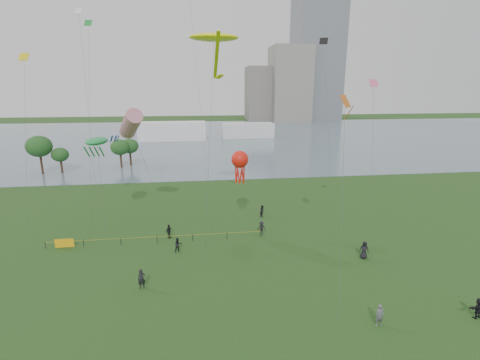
{
  "coord_description": "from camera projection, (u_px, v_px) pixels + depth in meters",
  "views": [
    {
      "loc": [
        -4.37,
        -24.0,
        17.14
      ],
      "look_at": [
        0.0,
        10.0,
        8.0
      ],
      "focal_mm": 26.0,
      "sensor_mm": 36.0,
      "label": 1
    }
  ],
  "objects": [
    {
      "name": "spectator_f",
      "position": [
        142.0,
        279.0,
        30.46
      ],
      "size": [
        0.76,
        0.61,
        1.8
      ],
      "primitive_type": "imported",
      "rotation": [
        0.0,
        0.0,
        0.32
      ],
      "color": "black",
      "rests_on": "ground_plane"
    },
    {
      "name": "spectator_g",
      "position": [
        262.0,
        211.0,
        47.37
      ],
      "size": [
        1.01,
        1.03,
        1.67
      ],
      "primitive_type": "imported",
      "rotation": [
        0.0,
        0.0,
        0.86
      ],
      "color": "black",
      "rests_on": "ground_plane"
    },
    {
      "name": "building_low",
      "position": [
        261.0,
        94.0,
        189.3
      ],
      "size": [
        16.0,
        18.0,
        28.0
      ],
      "primitive_type": "cube",
      "color": "slate",
      "rests_on": "ground_plane"
    },
    {
      "name": "kite_delta",
      "position": [
        346.0,
        112.0,
        31.2
      ],
      "size": [
        3.98,
        9.9,
        16.52
      ],
      "rotation": [
        0.0,
        0.0,
        0.36
      ],
      "color": "#3F3F42"
    },
    {
      "name": "tower",
      "position": [
        319.0,
        3.0,
        181.14
      ],
      "size": [
        24.0,
        24.0,
        120.0
      ],
      "primitive_type": "cube",
      "color": "slate",
      "rests_on": "ground_plane"
    },
    {
      "name": "kite_windsock",
      "position": [
        131.0,
        124.0,
        41.95
      ],
      "size": [
        7.17,
        7.94,
        14.89
      ],
      "rotation": [
        0.0,
        0.0,
        0.24
      ],
      "color": "#3F3F42"
    },
    {
      "name": "spectator_c",
      "position": [
        169.0,
        231.0,
        40.71
      ],
      "size": [
        0.89,
        1.03,
        1.66
      ],
      "primitive_type": "imported",
      "rotation": [
        0.0,
        0.0,
        0.97
      ],
      "color": "black",
      "rests_on": "ground_plane"
    },
    {
      "name": "spectator_a",
      "position": [
        178.0,
        245.0,
        37.27
      ],
      "size": [
        0.98,
        0.9,
        1.62
      ],
      "primitive_type": "imported",
      "rotation": [
        0.0,
        0.0,
        0.46
      ],
      "color": "black",
      "rests_on": "ground_plane"
    },
    {
      "name": "small_kites",
      "position": [
        179.0,
        30.0,
        38.76
      ],
      "size": [
        36.77,
        13.36,
        12.72
      ],
      "color": "#198C2D"
    },
    {
      "name": "fence",
      "position": [
        101.0,
        241.0,
        38.74
      ],
      "size": [
        24.07,
        0.07,
        1.05
      ],
      "color": "black",
      "rests_on": "ground_plane"
    },
    {
      "name": "spectator_e",
      "position": [
        478.0,
        308.0,
        26.52
      ],
      "size": [
        1.61,
        0.82,
        1.65
      ],
      "primitive_type": "imported",
      "rotation": [
        0.0,
        0.0,
        3.37
      ],
      "color": "black",
      "rests_on": "ground_plane"
    },
    {
      "name": "kite_octopus",
      "position": [
        240.0,
        160.0,
        41.55
      ],
      "size": [
        4.01,
        6.48,
        9.87
      ],
      "rotation": [
        0.0,
        0.0,
        0.08
      ],
      "color": "#3F3F42"
    },
    {
      "name": "kite_creature",
      "position": [
        97.0,
        141.0,
        41.53
      ],
      "size": [
        2.43,
        6.61,
        11.38
      ],
      "rotation": [
        0.0,
        0.0,
        -0.37
      ],
      "color": "#3F3F42"
    },
    {
      "name": "spectator_b",
      "position": [
        262.0,
        228.0,
        41.68
      ],
      "size": [
        1.24,
        1.0,
        1.67
      ],
      "primitive_type": "imported",
      "rotation": [
        0.0,
        0.0,
        -0.42
      ],
      "color": "black",
      "rests_on": "ground_plane"
    },
    {
      "name": "lake",
      "position": [
        208.0,
        137.0,
        123.79
      ],
      "size": [
        400.0,
        120.0,
        0.08
      ],
      "primitive_type": "cube",
      "color": "slate",
      "rests_on": "ground_plane"
    },
    {
      "name": "pavilion_right",
      "position": [
        248.0,
        130.0,
        122.95
      ],
      "size": [
        18.0,
        7.0,
        5.0
      ],
      "primitive_type": "cube",
      "color": "silver",
      "rests_on": "ground_plane"
    },
    {
      "name": "kite_flyer",
      "position": [
        380.0,
        315.0,
        25.62
      ],
      "size": [
        0.64,
        0.44,
        1.73
      ],
      "primitive_type": "imported",
      "rotation": [
        0.0,
        0.0,
        -0.04
      ],
      "color": "#57595F",
      "rests_on": "ground_plane"
    },
    {
      "name": "kite_stingray",
      "position": [
        214.0,
        38.0,
        39.35
      ],
      "size": [
        5.66,
        10.25,
        23.1
      ],
      "rotation": [
        0.0,
        0.0,
        0.14
      ],
      "color": "#3F3F42"
    },
    {
      "name": "pavilion_left",
      "position": [
        173.0,
        131.0,
        116.75
      ],
      "size": [
        22.0,
        8.0,
        6.0
      ],
      "primitive_type": "cube",
      "color": "white",
      "rests_on": "ground_plane"
    },
    {
      "name": "ground_plane",
      "position": [
        256.0,
        308.0,
        27.95
      ],
      "size": [
        400.0,
        400.0,
        0.0
      ],
      "primitive_type": "plane",
      "color": "#173611"
    },
    {
      "name": "trees",
      "position": [
        49.0,
        150.0,
        69.84
      ],
      "size": [
        33.94,
        17.77,
        7.83
      ],
      "color": "#372419",
      "rests_on": "ground_plane"
    },
    {
      "name": "building_mid",
      "position": [
        289.0,
        84.0,
        183.98
      ],
      "size": [
        20.0,
        20.0,
        38.0
      ],
      "primitive_type": "cube",
      "color": "gray",
      "rests_on": "ground_plane"
    },
    {
      "name": "spectator_d",
      "position": [
        364.0,
        250.0,
        35.77
      ],
      "size": [
        1.1,
        0.94,
        1.9
      ],
      "primitive_type": "imported",
      "rotation": [
        0.0,
        0.0,
        -0.44
      ],
      "color": "black",
      "rests_on": "ground_plane"
    }
  ]
}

